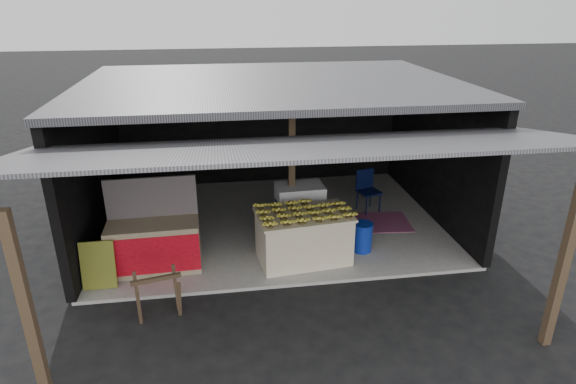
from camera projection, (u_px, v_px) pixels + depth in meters
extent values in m
plane|color=black|center=(291.00, 287.00, 8.05)|extent=(80.00, 80.00, 0.00)
cube|color=gray|center=(273.00, 221.00, 10.32)|extent=(7.00, 5.00, 0.06)
cube|color=black|center=(261.00, 125.00, 12.05)|extent=(7.00, 0.15, 2.90)
cube|color=black|center=(93.00, 164.00, 9.28)|extent=(0.15, 5.00, 2.90)
cube|color=black|center=(435.00, 148.00, 10.25)|extent=(0.15, 5.00, 2.90)
cube|color=#232326|center=(272.00, 84.00, 9.21)|extent=(7.20, 5.20, 0.12)
cube|color=#232326|center=(304.00, 147.00, 6.14)|extent=(7.40, 2.47, 0.48)
cube|color=#463523|center=(292.00, 166.00, 9.26)|extent=(0.12, 0.12, 2.85)
cube|color=#463523|center=(27.00, 311.00, 5.38)|extent=(0.12, 0.12, 2.50)
cube|color=#463523|center=(563.00, 266.00, 6.29)|extent=(0.12, 0.12, 2.50)
cube|color=silver|center=(303.00, 238.00, 8.64)|extent=(1.68, 1.12, 0.86)
cube|color=silver|center=(304.00, 215.00, 8.47)|extent=(1.74, 1.18, 0.04)
cube|color=white|center=(300.00, 209.00, 9.59)|extent=(0.95, 0.66, 1.03)
cube|color=navy|center=(303.00, 214.00, 9.28)|extent=(0.72, 0.05, 0.31)
cube|color=#B21414|center=(302.00, 230.00, 9.42)|extent=(0.46, 0.04, 0.10)
cube|color=#998466|center=(155.00, 246.00, 8.35)|extent=(1.57, 0.72, 0.87)
cube|color=red|center=(153.00, 256.00, 8.03)|extent=(1.55, 0.06, 0.68)
cube|color=white|center=(152.00, 256.00, 8.02)|extent=(0.53, 0.02, 0.17)
cube|color=#172047|center=(152.00, 197.00, 8.31)|extent=(1.55, 0.09, 0.73)
cube|color=black|center=(98.00, 265.00, 7.80)|extent=(0.54, 0.18, 0.81)
cube|color=#463523|center=(139.00, 308.00, 6.92)|extent=(0.11, 0.27, 0.70)
cube|color=#463523|center=(179.00, 299.00, 7.11)|extent=(0.11, 0.27, 0.70)
cube|color=#463523|center=(137.00, 295.00, 7.22)|extent=(0.11, 0.27, 0.70)
cube|color=#463523|center=(176.00, 287.00, 7.41)|extent=(0.11, 0.27, 0.70)
cube|color=#463523|center=(156.00, 279.00, 7.05)|extent=(0.72, 0.21, 0.06)
cylinder|color=#0D2796|center=(362.00, 238.00, 8.99)|extent=(0.36, 0.36, 0.53)
cylinder|color=black|center=(366.00, 206.00, 10.45)|extent=(0.03, 0.03, 0.46)
cylinder|color=black|center=(380.00, 203.00, 10.60)|extent=(0.03, 0.03, 0.46)
cylinder|color=black|center=(357.00, 200.00, 10.75)|extent=(0.03, 0.03, 0.46)
cylinder|color=black|center=(370.00, 197.00, 10.90)|extent=(0.03, 0.03, 0.46)
cube|color=black|center=(369.00, 192.00, 10.59)|extent=(0.55, 0.55, 0.04)
cube|color=black|center=(365.00, 179.00, 10.67)|extent=(0.43, 0.17, 0.47)
cube|color=#7A1B4F|center=(374.00, 222.00, 10.21)|extent=(1.59, 1.13, 0.01)
cube|color=black|center=(228.00, 112.00, 11.70)|extent=(0.32, 0.03, 0.42)
cube|color=#4C4C59|center=(228.00, 112.00, 11.68)|extent=(0.26, 0.02, 0.34)
cube|color=black|center=(252.00, 110.00, 11.77)|extent=(0.32, 0.03, 0.42)
cube|color=#4C4C59|center=(252.00, 110.00, 11.75)|extent=(0.26, 0.02, 0.34)
cube|color=black|center=(281.00, 108.00, 11.86)|extent=(0.32, 0.03, 0.42)
cube|color=#4C4C59|center=(281.00, 108.00, 11.84)|extent=(0.26, 0.02, 0.34)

